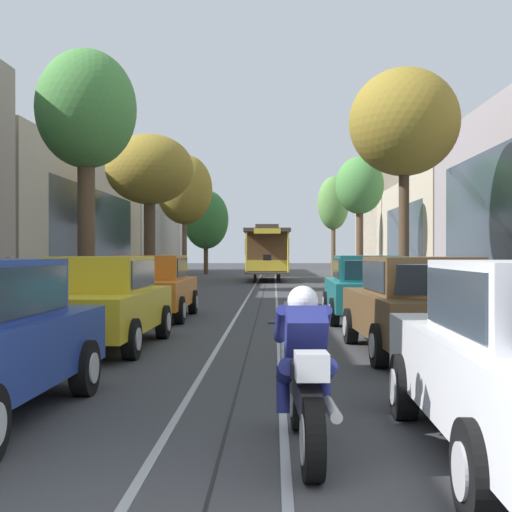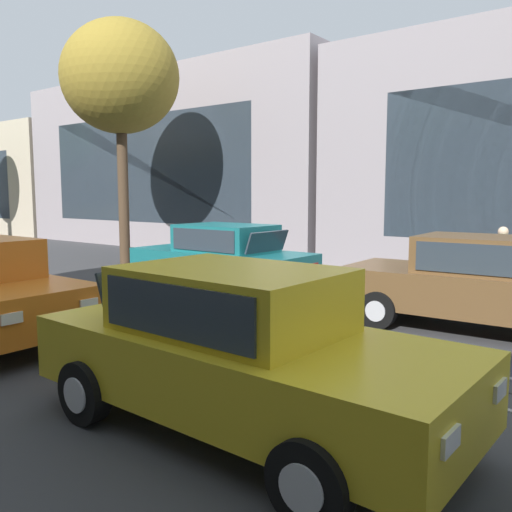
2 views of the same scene
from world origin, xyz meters
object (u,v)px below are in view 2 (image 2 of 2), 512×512
Objects in this scene: parked_car_teal_mid_right at (222,258)px; street_tree_kerb_right_second at (120,78)px; parked_car_yellow_second_left at (240,349)px; parked_car_brown_second_right at (477,283)px; pedestrian_on_right_pavement at (502,258)px.

street_tree_kerb_right_second reaches higher than parked_car_teal_mid_right.
parked_car_teal_mid_right is at bearing 42.53° from parked_car_yellow_second_left.
parked_car_teal_mid_right is at bearing -108.47° from street_tree_kerb_right_second.
parked_car_brown_second_right is 2.81× the size of pedestrian_on_right_pavement.
parked_car_yellow_second_left is 13.97m from street_tree_kerb_right_second.
street_tree_kerb_right_second reaches higher than parked_car_yellow_second_left.
parked_car_yellow_second_left is 7.17m from parked_car_teal_mid_right.
parked_car_teal_mid_right is (5.28, 4.85, 0.00)m from parked_car_yellow_second_left.
parked_car_teal_mid_right is 2.79× the size of pedestrian_on_right_pavement.
parked_car_brown_second_right is 5.57m from parked_car_teal_mid_right.
parked_car_brown_second_right is 3.12m from pedestrian_on_right_pavement.
street_tree_kerb_right_second is at bearing 71.53° from parked_car_teal_mid_right.
parked_car_teal_mid_right is at bearing 121.25° from pedestrian_on_right_pavement.
pedestrian_on_right_pavement is (8.46, -0.39, 0.09)m from parked_car_yellow_second_left.
pedestrian_on_right_pavement is at bearing -2.63° from parked_car_yellow_second_left.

